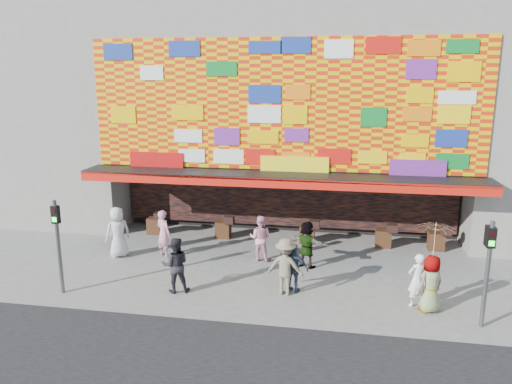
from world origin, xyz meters
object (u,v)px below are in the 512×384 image
at_px(signal_right, 488,262).
at_px(ped_h, 417,280).
at_px(ped_f, 307,244).
at_px(ped_b, 164,233).
at_px(ped_e, 294,268).
at_px(parasol, 435,239).
at_px(ped_a, 118,232).
at_px(ped_c, 176,265).
at_px(ped_d, 286,267).
at_px(ped_i, 260,238).
at_px(ped_g, 431,284).
at_px(signal_left, 58,236).

relative_size(signal_right, ped_h, 1.84).
bearing_deg(ped_f, ped_b, 23.25).
xyz_separation_m(ped_e, parasol, (3.99, -0.62, 1.39)).
relative_size(ped_a, ped_c, 1.07).
xyz_separation_m(ped_a, ped_d, (6.53, -2.14, -0.05)).
height_order(ped_e, parasol, parasol).
xyz_separation_m(ped_e, ped_f, (0.24, 2.16, 0.05)).
bearing_deg(ped_i, ped_a, 12.90).
distance_m(ped_h, ped_i, 5.89).
height_order(ped_e, ped_i, ped_i).
distance_m(ped_g, parasol, 1.34).
bearing_deg(ped_e, signal_right, -179.71).
xyz_separation_m(ped_f, parasol, (3.75, -2.78, 1.35)).
relative_size(signal_left, ped_h, 1.84).
bearing_deg(signal_right, ped_h, 148.49).
bearing_deg(signal_left, ped_i, 34.19).
distance_m(ped_e, ped_i, 2.94).
bearing_deg(signal_left, ped_h, 5.20).
bearing_deg(ped_d, parasol, -177.00).
bearing_deg(ped_e, ped_f, -82.07).
relative_size(ped_f, ped_g, 0.99).
height_order(signal_right, ped_b, signal_right).
bearing_deg(parasol, ped_f, 143.49).
height_order(ped_h, ped_i, ped_i).
xyz_separation_m(ped_h, ped_i, (-5.15, 2.86, 0.03)).
distance_m(signal_left, ped_a, 3.42).
relative_size(signal_left, ped_d, 1.67).
relative_size(signal_left, ped_b, 1.67).
xyz_separation_m(ped_g, ped_h, (-0.33, 0.29, -0.04)).
bearing_deg(signal_right, ped_e, 166.04).
bearing_deg(ped_h, ped_g, 116.61).
bearing_deg(ped_e, ped_c, 23.61).
xyz_separation_m(ped_i, parasol, (5.48, -3.15, 1.34)).
bearing_deg(ped_e, ped_i, -45.30).
distance_m(ped_g, ped_i, 6.32).
height_order(ped_a, ped_i, ped_a).
bearing_deg(ped_h, ped_e, -26.86).
height_order(signal_right, ped_d, signal_right).
relative_size(signal_left, ped_i, 1.77).
relative_size(ped_h, ped_i, 0.96).
relative_size(ped_e, ped_f, 0.95).
distance_m(ped_g, ped_h, 0.45).
distance_m(signal_right, ped_d, 5.70).
height_order(ped_c, parasol, parasol).
relative_size(ped_d, ped_i, 1.06).
height_order(signal_left, ped_c, signal_left).
xyz_separation_m(ped_b, parasol, (9.09, -2.90, 1.29)).
bearing_deg(ped_h, signal_right, 126.72).
bearing_deg(ped_d, ped_a, -9.05).
bearing_deg(ped_c, ped_f, -162.50).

